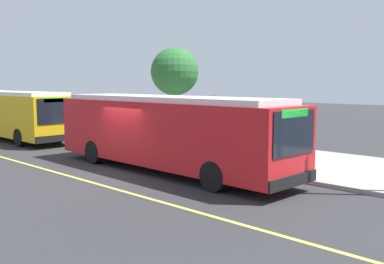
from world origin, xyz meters
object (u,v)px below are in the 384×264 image
at_px(pedestrian_commuter, 156,127).
at_px(route_sign_post, 213,119).
at_px(transit_bus_second, 14,113).
at_px(transit_bus_main, 167,130).
at_px(waiting_bench, 188,139).

bearing_deg(pedestrian_commuter, route_sign_post, -16.50).
height_order(transit_bus_second, pedestrian_commuter, transit_bus_second).
bearing_deg(transit_bus_main, pedestrian_commuter, 142.72).
bearing_deg(waiting_bench, pedestrian_commuter, -173.15).
relative_size(transit_bus_second, pedestrian_commuter, 6.29).
bearing_deg(transit_bus_second, route_sign_post, 8.88).
bearing_deg(transit_bus_main, transit_bus_second, 179.61).
height_order(transit_bus_second, waiting_bench, transit_bus_second).
relative_size(waiting_bench, route_sign_post, 0.57).
bearing_deg(transit_bus_second, transit_bus_main, -0.39).
distance_m(transit_bus_second, waiting_bench, 11.75).
bearing_deg(route_sign_post, waiting_bench, 150.64).
relative_size(waiting_bench, pedestrian_commuter, 0.95).
bearing_deg(transit_bus_second, waiting_bench, 20.80).
distance_m(waiting_bench, pedestrian_commuter, 2.25).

